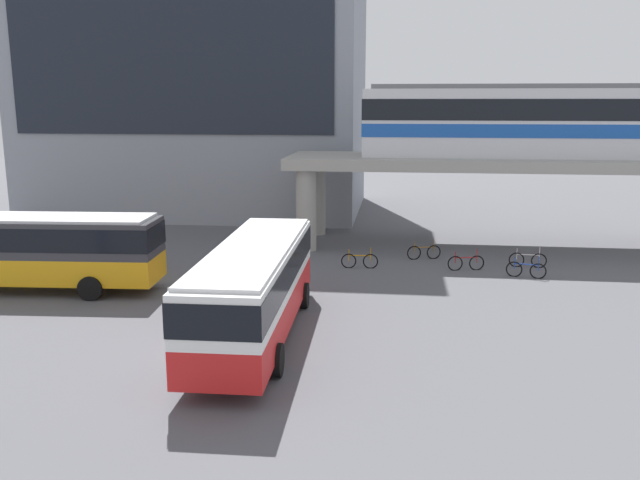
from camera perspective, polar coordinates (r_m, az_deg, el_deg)
ground_plane at (r=30.87m, az=-4.11°, el=-2.98°), size 120.00×120.00×0.00m
station_building at (r=50.13m, az=-10.24°, el=15.08°), size 23.05×14.00×21.73m
elevated_platform at (r=37.81m, az=18.23°, el=5.70°), size 27.08×6.09×4.96m
train at (r=37.99m, az=20.89°, el=9.64°), size 22.13×2.96×3.84m
bus_main at (r=22.22m, az=-5.66°, el=-3.59°), size 2.94×11.09×3.22m
bus_secondary at (r=30.33m, az=-23.90°, el=-0.39°), size 11.17×3.23×3.22m
bicycle_red at (r=32.23m, az=12.48°, el=-1.94°), size 1.76×0.44×1.04m
bicycle_blue at (r=31.61m, az=17.36°, el=-2.47°), size 1.76×0.46×1.04m
bicycle_brown at (r=34.10m, az=8.96°, el=-1.05°), size 1.73×0.57×1.04m
bicycle_orange at (r=31.93m, az=3.44°, el=-1.81°), size 1.79×0.15×1.04m
bicycle_silver at (r=33.60m, az=17.49°, el=-1.65°), size 1.79×0.18×1.04m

